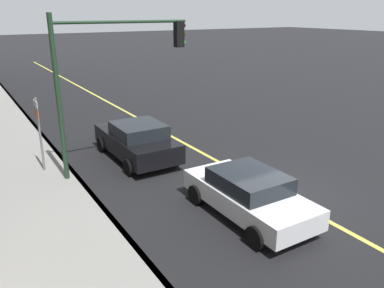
% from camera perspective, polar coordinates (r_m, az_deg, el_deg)
% --- Properties ---
extents(ground, '(200.00, 200.00, 0.00)m').
position_cam_1_polar(ground, '(12.72, 12.76, -7.32)').
color(ground, black).
extents(sidewalk_slab, '(80.00, 3.64, 0.15)m').
position_cam_1_polar(sidewalk_slab, '(9.78, -19.07, -16.09)').
color(sidewalk_slab, gray).
rests_on(sidewalk_slab, ground).
extents(curb_edge, '(80.00, 0.16, 0.15)m').
position_cam_1_polar(curb_edge, '(10.16, -9.27, -13.76)').
color(curb_edge, slate).
rests_on(curb_edge, ground).
extents(lane_stripe_center, '(80.00, 0.16, 0.01)m').
position_cam_1_polar(lane_stripe_center, '(12.72, 12.76, -7.30)').
color(lane_stripe_center, '#D8CC4C').
rests_on(lane_stripe_center, ground).
extents(car_white, '(4.15, 1.94, 1.32)m').
position_cam_1_polar(car_white, '(11.07, 8.25, -7.16)').
color(car_white, silver).
rests_on(car_white, ground).
extents(car_black, '(4.37, 2.07, 1.48)m').
position_cam_1_polar(car_black, '(15.28, -8.07, 0.55)').
color(car_black, black).
rests_on(car_black, ground).
extents(traffic_light_mast, '(0.28, 4.76, 5.48)m').
position_cam_1_polar(traffic_light_mast, '(13.48, -11.51, 11.22)').
color(traffic_light_mast, '#1E3823').
rests_on(traffic_light_mast, ground).
extents(street_sign_post, '(0.60, 0.08, 2.77)m').
position_cam_1_polar(street_sign_post, '(14.42, -21.42, 1.91)').
color(street_sign_post, slate).
rests_on(street_sign_post, ground).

